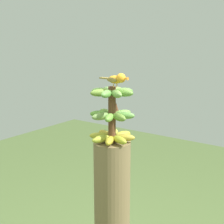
# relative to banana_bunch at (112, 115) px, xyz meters

# --- Properties ---
(banana_bunch) EXTENTS (0.27, 0.27, 0.33)m
(banana_bunch) POSITION_rel_banana_bunch_xyz_m (0.00, 0.00, 0.00)
(banana_bunch) COLOR brown
(banana_bunch) RESTS_ON banana_tree
(perched_bird) EXTENTS (0.06, 0.20, 0.08)m
(perched_bird) POSITION_rel_banana_bunch_xyz_m (-0.01, -0.04, 0.21)
(perched_bird) COLOR #C68933
(perched_bird) RESTS_ON banana_bunch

